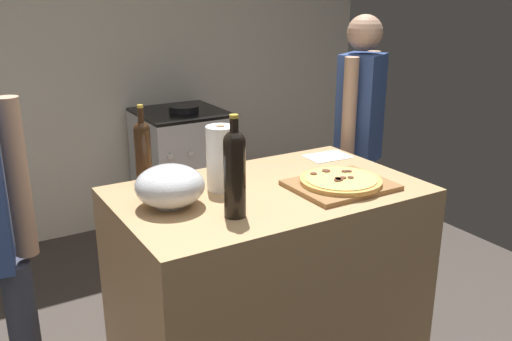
{
  "coord_description": "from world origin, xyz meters",
  "views": [
    {
      "loc": [
        -1.11,
        -1.04,
        1.72
      ],
      "look_at": [
        0.03,
        0.87,
        0.98
      ],
      "focal_mm": 39.04,
      "sensor_mm": 36.0,
      "label": 1
    }
  ],
  "objects_px": {
    "paper_towel_roll": "(221,158)",
    "person_in_red": "(359,138)",
    "stove": "(183,172)",
    "wine_bottle_clear": "(235,170)",
    "pizza": "(341,180)",
    "mixing_bowl": "(170,186)",
    "wine_bottle_amber": "(143,150)"
  },
  "relations": [
    {
      "from": "pizza",
      "to": "person_in_red",
      "type": "relative_size",
      "value": 0.21
    },
    {
      "from": "pizza",
      "to": "stove",
      "type": "distance_m",
      "value": 1.93
    },
    {
      "from": "mixing_bowl",
      "to": "person_in_red",
      "type": "xyz_separation_m",
      "value": [
        1.31,
        0.45,
        -0.1
      ]
    },
    {
      "from": "mixing_bowl",
      "to": "wine_bottle_amber",
      "type": "bearing_deg",
      "value": 89.35
    },
    {
      "from": "wine_bottle_amber",
      "to": "person_in_red",
      "type": "height_order",
      "value": "person_in_red"
    },
    {
      "from": "pizza",
      "to": "wine_bottle_clear",
      "type": "xyz_separation_m",
      "value": [
        -0.52,
        -0.04,
        0.14
      ]
    },
    {
      "from": "mixing_bowl",
      "to": "wine_bottle_amber",
      "type": "distance_m",
      "value": 0.29
    },
    {
      "from": "mixing_bowl",
      "to": "paper_towel_roll",
      "type": "xyz_separation_m",
      "value": [
        0.25,
        0.07,
        0.05
      ]
    },
    {
      "from": "pizza",
      "to": "person_in_red",
      "type": "bearing_deg",
      "value": 44.32
    },
    {
      "from": "stove",
      "to": "person_in_red",
      "type": "distance_m",
      "value": 1.43
    },
    {
      "from": "wine_bottle_clear",
      "to": "person_in_red",
      "type": "height_order",
      "value": "person_in_red"
    },
    {
      "from": "mixing_bowl",
      "to": "wine_bottle_amber",
      "type": "xyz_separation_m",
      "value": [
        0.0,
        0.29,
        0.07
      ]
    },
    {
      "from": "pizza",
      "to": "mixing_bowl",
      "type": "bearing_deg",
      "value": 166.28
    },
    {
      "from": "pizza",
      "to": "mixing_bowl",
      "type": "relative_size",
      "value": 1.29
    },
    {
      "from": "mixing_bowl",
      "to": "paper_towel_roll",
      "type": "height_order",
      "value": "paper_towel_roll"
    },
    {
      "from": "person_in_red",
      "to": "paper_towel_roll",
      "type": "bearing_deg",
      "value": -160.1
    },
    {
      "from": "wine_bottle_amber",
      "to": "stove",
      "type": "relative_size",
      "value": 0.36
    },
    {
      "from": "wine_bottle_amber",
      "to": "wine_bottle_clear",
      "type": "xyz_separation_m",
      "value": [
        0.16,
        -0.49,
        0.03
      ]
    },
    {
      "from": "pizza",
      "to": "mixing_bowl",
      "type": "xyz_separation_m",
      "value": [
        -0.68,
        0.17,
        0.05
      ]
    },
    {
      "from": "pizza",
      "to": "paper_towel_roll",
      "type": "distance_m",
      "value": 0.5
    },
    {
      "from": "wine_bottle_amber",
      "to": "mixing_bowl",
      "type": "bearing_deg",
      "value": -90.65
    },
    {
      "from": "pizza",
      "to": "paper_towel_roll",
      "type": "relative_size",
      "value": 1.26
    },
    {
      "from": "wine_bottle_amber",
      "to": "person_in_red",
      "type": "bearing_deg",
      "value": 7.27
    },
    {
      "from": "pizza",
      "to": "paper_towel_roll",
      "type": "height_order",
      "value": "paper_towel_roll"
    },
    {
      "from": "wine_bottle_amber",
      "to": "person_in_red",
      "type": "xyz_separation_m",
      "value": [
        1.31,
        0.17,
        -0.17
      ]
    },
    {
      "from": "pizza",
      "to": "paper_towel_roll",
      "type": "bearing_deg",
      "value": 151.17
    },
    {
      "from": "wine_bottle_clear",
      "to": "pizza",
      "type": "bearing_deg",
      "value": 4.48
    },
    {
      "from": "wine_bottle_amber",
      "to": "wine_bottle_clear",
      "type": "relative_size",
      "value": 0.9
    },
    {
      "from": "pizza",
      "to": "stove",
      "type": "xyz_separation_m",
      "value": [
        0.09,
        1.86,
        -0.51
      ]
    },
    {
      "from": "paper_towel_roll",
      "to": "person_in_red",
      "type": "xyz_separation_m",
      "value": [
        1.06,
        0.38,
        -0.15
      ]
    },
    {
      "from": "wine_bottle_clear",
      "to": "paper_towel_roll",
      "type": "bearing_deg",
      "value": 72.15
    },
    {
      "from": "stove",
      "to": "wine_bottle_clear",
      "type": "bearing_deg",
      "value": -107.75
    }
  ]
}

